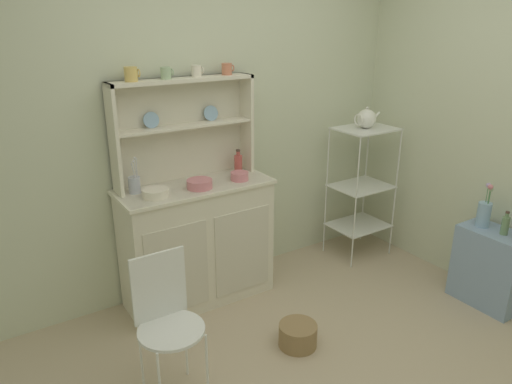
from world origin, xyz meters
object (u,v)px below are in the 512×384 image
object	(u,v)px
wire_chair	(166,314)
cup_gold_0	(131,74)
bowl_mixing_large	(155,193)
porcelain_teapot	(366,119)
hutch_shelf_unit	(182,122)
jam_bottle	(238,163)
floor_basket	(298,335)
oil_bottle	(505,225)
bakers_rack	(362,179)
side_shelf_blue	(490,268)
flower_vase	(484,212)
utensil_jar	(135,184)
hutch_cabinet	(198,242)

from	to	relation	value
wire_chair	cup_gold_0	xyz separation A→B (m)	(0.23, 0.92, 1.16)
bowl_mixing_large	porcelain_teapot	world-z (taller)	porcelain_teapot
hutch_shelf_unit	cup_gold_0	size ratio (longest dim) A/B	10.59
jam_bottle	floor_basket	bearing A→B (deg)	-97.86
hutch_shelf_unit	porcelain_teapot	bearing A→B (deg)	-9.90
cup_gold_0	bowl_mixing_large	bearing A→B (deg)	-82.03
oil_bottle	floor_basket	bearing A→B (deg)	164.69
bakers_rack	cup_gold_0	world-z (taller)	cup_gold_0
wire_chair	floor_basket	world-z (taller)	wire_chair
hutch_shelf_unit	jam_bottle	bearing A→B (deg)	-10.90
side_shelf_blue	floor_basket	world-z (taller)	side_shelf_blue
bowl_mixing_large	flower_vase	size ratio (longest dim) A/B	0.52
hutch_shelf_unit	flower_vase	distance (m)	2.27
utensil_jar	porcelain_teapot	world-z (taller)	porcelain_teapot
hutch_cabinet	wire_chair	bearing A→B (deg)	-126.00
side_shelf_blue	bowl_mixing_large	xyz separation A→B (m)	(-2.09, 1.15, 0.65)
hutch_cabinet	oil_bottle	distance (m)	2.18
side_shelf_blue	floor_basket	xyz separation A→B (m)	(-1.49, 0.36, -0.21)
jam_bottle	oil_bottle	distance (m)	1.95
bowl_mixing_large	utensil_jar	bearing A→B (deg)	119.51
floor_basket	jam_bottle	distance (m)	1.32
bowl_mixing_large	floor_basket	bearing A→B (deg)	-52.91
hutch_cabinet	jam_bottle	bearing A→B (deg)	11.98
side_shelf_blue	porcelain_teapot	xyz separation A→B (m)	(-0.24, 1.12, 0.94)
side_shelf_blue	oil_bottle	world-z (taller)	oil_bottle
flower_vase	oil_bottle	bearing A→B (deg)	-90.15
hutch_shelf_unit	oil_bottle	xyz separation A→B (m)	(1.77, -1.44, -0.68)
cup_gold_0	oil_bottle	world-z (taller)	cup_gold_0
cup_gold_0	porcelain_teapot	world-z (taller)	cup_gold_0
cup_gold_0	hutch_cabinet	bearing A→B (deg)	-19.34
hutch_cabinet	flower_vase	distance (m)	2.09
hutch_shelf_unit	bowl_mixing_large	xyz separation A→B (m)	(-0.32, -0.24, -0.39)
side_shelf_blue	floor_basket	distance (m)	1.55
bakers_rack	oil_bottle	size ratio (longest dim) A/B	6.65
floor_basket	porcelain_teapot	distance (m)	1.87
bowl_mixing_large	wire_chair	bearing A→B (deg)	-109.67
cup_gold_0	utensil_jar	world-z (taller)	cup_gold_0
hutch_shelf_unit	wire_chair	xyz separation A→B (m)	(-0.58, -0.96, -0.81)
floor_basket	jam_bottle	world-z (taller)	jam_bottle
side_shelf_blue	flower_vase	world-z (taller)	flower_vase
utensil_jar	flower_vase	world-z (taller)	utensil_jar
bakers_rack	utensil_jar	bearing A→B (deg)	174.71
floor_basket	cup_gold_0	distance (m)	1.98
bakers_rack	bowl_mixing_large	size ratio (longest dim) A/B	6.72
bakers_rack	flower_vase	xyz separation A→B (m)	(0.24, -1.00, -0.01)
side_shelf_blue	floor_basket	size ratio (longest dim) A/B	2.32
floor_basket	oil_bottle	distance (m)	1.65
bowl_mixing_large	cup_gold_0	bearing A→B (deg)	97.97
floor_basket	bowl_mixing_large	xyz separation A→B (m)	(-0.60, 0.79, 0.86)
flower_vase	side_shelf_blue	bearing A→B (deg)	-90.21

